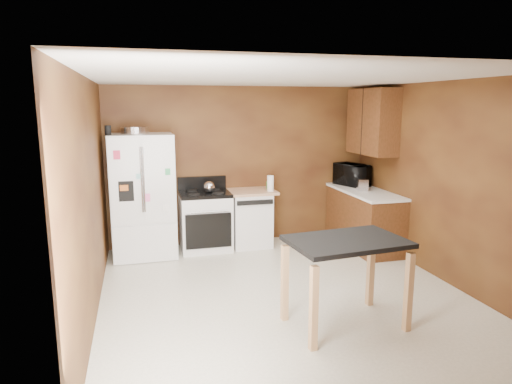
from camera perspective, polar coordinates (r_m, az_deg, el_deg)
name	(u,v)px	position (r m, az deg, el deg)	size (l,w,h in m)	color
floor	(283,293)	(5.57, 3.40, -12.50)	(4.50, 4.50, 0.00)	silver
ceiling	(286,77)	(5.13, 3.72, 14.11)	(4.50, 4.50, 0.00)	white
wall_back	(241,165)	(7.35, -1.92, 3.36)	(4.20, 4.20, 0.00)	brown
wall_front	(389,250)	(3.21, 16.25, -6.92)	(4.20, 4.20, 0.00)	brown
wall_left	(90,200)	(4.98, -20.08, -0.89)	(4.50, 4.50, 0.00)	brown
wall_right	(443,182)	(6.18, 22.39, 1.13)	(4.50, 4.50, 0.00)	brown
roasting_pan	(135,130)	(6.78, -14.90, 7.47)	(0.41, 0.41, 0.10)	silver
pen_cup	(108,130)	(6.62, -18.02, 7.36)	(0.09, 0.09, 0.13)	black
kettle	(209,187)	(6.92, -5.87, 0.63)	(0.17, 0.17, 0.17)	silver
paper_towel	(270,183)	(7.06, 1.82, 1.09)	(0.10, 0.10, 0.24)	white
green_canister	(269,185)	(7.29, 1.69, 0.87)	(0.10, 0.10, 0.11)	green
toaster	(362,184)	(7.28, 13.11, 0.94)	(0.15, 0.25, 0.18)	silver
microwave	(352,176)	(7.68, 11.89, 2.02)	(0.58, 0.39, 0.32)	black
refrigerator	(143,196)	(6.85, -13.92, -0.47)	(0.90, 0.80, 1.80)	white
gas_range	(205,220)	(7.07, -6.37, -3.51)	(0.76, 0.68, 1.10)	white
dishwasher	(250,217)	(7.23, -0.73, -3.20)	(0.78, 0.63, 0.89)	white
right_cabinets	(366,189)	(7.33, 13.63, 0.32)	(0.63, 1.58, 2.45)	brown
island	(346,254)	(4.63, 11.24, -7.57)	(1.19, 0.86, 0.91)	black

